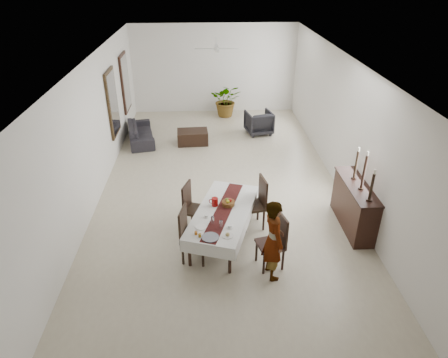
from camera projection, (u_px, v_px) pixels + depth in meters
The scene contains 86 objects.
floor at pixel (221, 189), 10.17m from camera, with size 6.00×12.00×0.00m, color beige.
ceiling at pixel (221, 62), 8.62m from camera, with size 6.00×12.00×0.02m, color white.
wall_back at pixel (214, 69), 14.63m from camera, with size 6.00×0.02×3.20m, color white.
wall_front at pixel (246, 349), 4.15m from camera, with size 6.00×0.02×3.20m, color white.
wall_left at pixel (92, 133), 9.26m from camera, with size 0.02×12.00×3.20m, color white.
wall_right at pixel (346, 128), 9.52m from camera, with size 0.02×12.00×3.20m, color white.
dining_table_top at pixel (224, 212), 8.11m from camera, with size 0.89×2.13×0.04m, color black.
table_leg_fl at pixel (190, 252), 7.50m from camera, with size 0.06×0.06×0.62m, color black.
table_leg_fr at pixel (230, 260), 7.33m from camera, with size 0.06×0.06×0.62m, color black.
table_leg_bl at pixel (219, 198), 9.22m from camera, with size 0.06×0.06×0.62m, color black.
table_leg_br at pixel (252, 202), 9.04m from camera, with size 0.06×0.06×0.62m, color black.
tablecloth_top at pixel (224, 211), 8.10m from camera, with size 1.05×2.29×0.01m, color silver.
tablecloth_drape_left at pixel (199, 212), 8.28m from camera, with size 0.01×2.29×0.27m, color silver.
tablecloth_drape_right at pixel (248, 220), 8.04m from camera, with size 0.01×2.29×0.27m, color white.
tablecloth_drape_near at pixel (207, 251), 7.19m from camera, with size 1.05×0.01×0.27m, color silver.
tablecloth_drape_far at pixel (236, 189), 9.12m from camera, with size 1.05×0.01×0.27m, color white.
table_runner at pixel (224, 210), 8.09m from camera, with size 0.31×2.22×0.00m, color #4F1816.
red_pitcher at pixel (215, 202), 8.21m from camera, with size 0.13×0.13×0.18m, color maroon.
pitcher_handle at pixel (211, 201), 8.23m from camera, with size 0.11×0.11×0.02m, color maroon.
wine_glass_near at pixel (221, 224), 7.54m from camera, with size 0.06×0.06×0.15m, color white.
wine_glass_mid at pixel (212, 220), 7.66m from camera, with size 0.06×0.06×0.15m, color silver.
teacup_right at pixel (230, 226), 7.57m from camera, with size 0.08×0.08×0.05m, color white.
saucer_right at pixel (230, 227), 7.58m from camera, with size 0.13×0.13×0.01m, color white.
teacup_left at pixel (206, 216), 7.88m from camera, with size 0.08×0.08×0.05m, color white.
saucer_left at pixel (206, 217), 7.89m from camera, with size 0.13×0.13×0.01m, color white.
plate_near_right at pixel (228, 236), 7.35m from camera, with size 0.21×0.21×0.01m, color silver.
bread_near_right at pixel (228, 235), 7.34m from camera, with size 0.08×0.08×0.08m, color tan.
plate_near_left at pixel (201, 227), 7.59m from camera, with size 0.21×0.21×0.01m, color white.
plate_far_left at pixel (217, 196), 8.57m from camera, with size 0.21×0.21×0.01m, color white.
serving_tray at pixel (210, 237), 7.30m from camera, with size 0.32×0.32×0.02m, color #414246.
jam_jar_a at pixel (200, 235), 7.31m from camera, with size 0.06×0.06×0.07m, color #966715.
jam_jar_b at pixel (196, 233), 7.37m from camera, with size 0.06×0.06×0.07m, color #975116.
fruit_basket at pixel (228, 203), 8.25m from camera, with size 0.27×0.27×0.09m, color brown.
fruit_red at pixel (230, 200), 8.23m from camera, with size 0.08×0.08×0.08m, color #9B110F.
fruit_green at pixel (227, 200), 8.25m from camera, with size 0.07×0.07×0.07m, color olive.
fruit_yellow at pixel (228, 202), 8.18m from camera, with size 0.07×0.07×0.07m, color gold.
chair_right_near_seat at pixel (270, 245), 7.43m from camera, with size 0.47×0.47×0.05m, color black.
chair_right_near_leg_fl at pixel (283, 260), 7.44m from camera, with size 0.05×0.05×0.46m, color black.
chair_right_near_leg_fr at pixel (275, 247), 7.76m from camera, with size 0.05×0.05×0.46m, color black.
chair_right_near_leg_bl at pixel (264, 264), 7.35m from camera, with size 0.05×0.05×0.46m, color black.
chair_right_near_leg_br at pixel (256, 251), 7.66m from camera, with size 0.05×0.05×0.46m, color black.
chair_right_near_back at pixel (282, 229), 7.33m from camera, with size 0.47×0.04×0.59m, color black.
chair_right_far_seat at pixel (252, 206), 8.54m from camera, with size 0.49×0.49×0.06m, color black.
chair_right_far_leg_fl at pixel (264, 220), 8.54m from camera, with size 0.05×0.05×0.49m, color black.
chair_right_far_leg_fr at pixel (258, 210), 8.88m from camera, with size 0.05×0.05×0.49m, color black.
chair_right_far_leg_bl at pixel (246, 223), 8.46m from camera, with size 0.05×0.05×0.49m, color black.
chair_right_far_leg_br at pixel (241, 213), 8.80m from camera, with size 0.05×0.05×0.49m, color black.
chair_right_far_back at pixel (263, 191), 8.42m from camera, with size 0.49×0.04×0.62m, color black.
chair_left_near_seat at pixel (195, 238), 7.59m from camera, with size 0.48×0.48×0.05m, color black.
chair_left_near_leg_fl at pixel (188, 242), 7.91m from camera, with size 0.05×0.05×0.47m, color black.
chair_left_near_leg_fr at pixel (183, 254), 7.58m from camera, with size 0.05×0.05×0.47m, color black.
chair_left_near_leg_bl at pixel (207, 244), 7.85m from camera, with size 0.05×0.05×0.47m, color black.
chair_left_near_leg_br at pixel (203, 256), 7.52m from camera, with size 0.05×0.05×0.47m, color black.
chair_left_near_back at pixel (183, 223), 7.46m from camera, with size 0.48×0.04×0.61m, color black.
chair_left_far_seat at pixel (196, 210), 8.46m from camera, with size 0.46×0.46×0.05m, color black.
chair_left_far_leg_fl at pixel (192, 214), 8.79m from camera, with size 0.05×0.05×0.45m, color black.
chair_left_far_leg_fr at pixel (186, 223), 8.47m from camera, with size 0.05×0.05×0.45m, color black.
chair_left_far_leg_bl at pixel (208, 217), 8.70m from camera, with size 0.05×0.05×0.45m, color black.
chair_left_far_leg_br at pixel (202, 226), 8.38m from camera, with size 0.05×0.05×0.45m, color black.
chair_left_far_back at pixel (187, 196), 8.36m from camera, with size 0.46×0.04×0.58m, color black.
woman at pixel (273, 240), 7.05m from camera, with size 0.58×0.38×1.59m, color #9B9FA4.
sideboard_body at pixel (354, 206), 8.55m from camera, with size 0.44×1.66×1.00m, color black.
sideboard_top at pixel (358, 186), 8.30m from camera, with size 0.49×1.73×0.03m, color black.
candlestick_near_base at pixel (369, 200), 7.75m from camera, with size 0.11×0.11×0.03m, color black.
candlestick_near_shaft at pixel (372, 187), 7.61m from camera, with size 0.06×0.06×0.55m, color black.
candlestick_near_candle at pixel (375, 172), 7.46m from camera, with size 0.04×0.04×0.09m, color beige.
candlestick_mid_base at pixel (361, 188), 8.14m from camera, with size 0.11×0.11×0.03m, color black.
candlestick_mid_shaft at pixel (364, 172), 7.96m from camera, with size 0.06×0.06×0.72m, color black.
candlestick_mid_candle at pixel (368, 154), 7.76m from camera, with size 0.04×0.04×0.09m, color beige.
candlestick_far_base at pixel (354, 178), 8.53m from camera, with size 0.11×0.11×0.03m, color black.
candlestick_far_shaft at pixel (356, 164), 8.37m from camera, with size 0.06×0.06×0.61m, color black.
candlestick_far_candle at pixel (359, 149), 8.20m from camera, with size 0.04×0.04×0.09m, color #EEEBCE.
sofa at pixel (141, 133), 12.75m from camera, with size 1.87×0.73×0.55m, color #29262B.
armchair at pixel (259, 122), 13.26m from camera, with size 0.81×0.83×0.76m, color black.
coffee_table at pixel (193, 137), 12.60m from camera, with size 0.95×0.63×0.42m, color black.
potted_plant at pixel (227, 100), 14.62m from camera, with size 1.09×0.95×1.21m, color #3A5D25.
mirror_frame_near at pixel (113, 103), 11.19m from camera, with size 0.06×1.05×1.85m, color black.
mirror_glass_near at pixel (114, 103), 11.19m from camera, with size 0.01×0.90×1.70m, color silver.
mirror_frame_far at pixel (125, 83), 13.02m from camera, with size 0.06×1.05×1.85m, color black.
mirror_glass_far at pixel (126, 83), 13.02m from camera, with size 0.01×0.90×1.70m, color white.
fan_rod at pixel (216, 41), 11.29m from camera, with size 0.04×0.04×0.20m, color silver.
fan_hub at pixel (216, 49), 11.38m from camera, with size 0.16×0.16×0.08m, color silver.
fan_blade_n at pixel (216, 46), 11.69m from camera, with size 0.10×0.55×0.01m, color silver.
fan_blade_s at pixel (217, 51), 11.08m from camera, with size 0.10×0.55×0.01m, color white.
fan_blade_e at pixel (229, 49), 11.40m from camera, with size 0.55×0.10×0.01m, color silver.
fan_blade_w at pixel (204, 49), 11.37m from camera, with size 0.55×0.10×0.01m, color silver.
Camera 1 is at (-0.36, -8.76, 5.16)m, focal length 32.00 mm.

